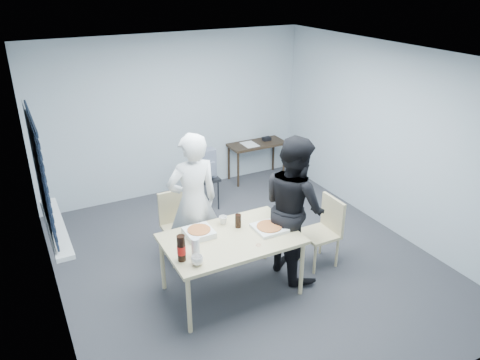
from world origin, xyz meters
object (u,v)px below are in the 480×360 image
chair_right (325,227)px  person_white (193,202)px  dining_table (231,242)px  person_black (294,207)px  chair_far (178,220)px  soda_bottle (181,249)px  mug_a (197,260)px  mug_b (223,220)px  side_table (257,147)px  backpack (205,164)px  stool (205,184)px

chair_right → person_white: (-1.48, 0.70, 0.37)m
dining_table → person_black: person_black is taller
person_white → chair_far: bearing=-70.8°
person_white → soda_bottle: bearing=61.0°
chair_far → mug_a: (-0.27, -1.32, 0.26)m
person_black → mug_b: 0.85m
person_white → mug_a: size_ratio=14.39×
person_white → soda_bottle: size_ratio=6.12×
chair_far → person_white: size_ratio=0.50×
dining_table → chair_far: size_ratio=1.68×
side_table → backpack: backpack is taller
person_white → mug_b: bearing=119.7°
chair_far → backpack: size_ratio=1.98×
backpack → soda_bottle: size_ratio=1.55×
chair_far → mug_b: chair_far is taller
chair_right → backpack: size_ratio=1.98×
person_black → soda_bottle: size_ratio=6.12×
side_table → stool: (-1.27, -0.64, -0.18)m
stool → soda_bottle: soda_bottle is taller
chair_right → soda_bottle: size_ratio=3.08×
person_black → soda_bottle: bearing=98.1°
backpack → mug_a: bearing=-121.7°
person_white → side_table: (2.02, 2.03, -0.29)m
person_white → person_black: bearing=147.0°
person_white → backpack: 1.57m
chair_right → stool: chair_right is taller
backpack → mug_b: 1.83m
mug_a → side_table: bearing=51.8°
person_white → backpack: person_white is taller
person_white → mug_a: (-0.37, -1.01, -0.11)m
person_white → mug_a: 1.08m
side_table → soda_bottle: size_ratio=3.48×
person_black → mug_a: bearing=104.2°
side_table → mug_a: 3.87m
person_black → person_white: bearing=57.0°
person_white → dining_table: bearing=103.0°
chair_right → person_white: person_white is taller
side_table → mug_b: 3.02m
person_black → backpack: person_black is taller
dining_table → person_black: size_ratio=0.84×
chair_right → soda_bottle: 2.00m
dining_table → backpack: size_ratio=3.33×
mug_a → dining_table: bearing=29.8°
stool → soda_bottle: bearing=-118.7°
person_white → mug_b: 0.45m
chair_right → person_black: person_black is taller
chair_right → mug_a: 1.90m
stool → mug_a: size_ratio=4.27×
stool → mug_b: (-0.53, -1.77, 0.36)m
side_table → backpack: (-1.27, -0.66, 0.15)m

